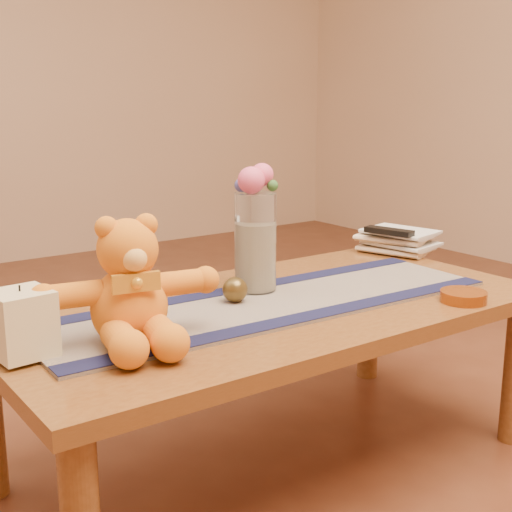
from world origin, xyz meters
TOP-DOWN VIEW (x-y plane):
  - floor at (0.00, 0.00)m, footprint 5.50×5.50m
  - coffee_table_top at (0.00, 0.00)m, footprint 1.40×0.70m
  - table_leg_br at (0.64, 0.29)m, footprint 0.07×0.07m
  - persian_runner at (-0.01, -0.01)m, footprint 1.21×0.39m
  - runner_border_near at (-0.02, -0.15)m, footprint 1.20×0.10m
  - runner_border_far at (-0.01, 0.14)m, footprint 1.20×0.10m
  - teddy_bear at (-0.42, -0.05)m, footprint 0.43×0.37m
  - pillar_candle at (-0.63, -0.01)m, footprint 0.12×0.12m
  - candle_wick at (-0.63, -0.01)m, footprint 0.00×0.00m
  - glass_vase at (0.02, 0.10)m, footprint 0.11×0.11m
  - potpourri_fill at (0.02, 0.10)m, footprint 0.09×0.09m
  - rose_left at (0.00, 0.09)m, footprint 0.07×0.07m
  - rose_right at (0.05, 0.11)m, footprint 0.06×0.06m
  - blue_flower_back at (0.03, 0.14)m, footprint 0.04×0.04m
  - blue_flower_side at (-0.01, 0.12)m, footprint 0.04×0.04m
  - leaf_sprig at (0.06, 0.08)m, footprint 0.03×0.03m
  - bronze_ball at (-0.08, 0.04)m, footprint 0.08×0.08m
  - book_bottom at (0.61, 0.20)m, footprint 0.23×0.26m
  - book_lower at (0.62, 0.20)m, footprint 0.20×0.25m
  - book_upper at (0.61, 0.20)m, footprint 0.24×0.27m
  - book_top at (0.62, 0.20)m, footprint 0.21×0.25m
  - tv_remote at (0.62, 0.19)m, footprint 0.09×0.17m
  - amber_dish at (0.40, -0.27)m, footprint 0.13×0.13m

SIDE VIEW (x-z plane):
  - floor at x=0.00m, z-range 0.00..0.00m
  - table_leg_br at x=0.64m, z-range 0.00..0.41m
  - coffee_table_top at x=0.00m, z-range 0.41..0.45m
  - persian_runner at x=-0.01m, z-range 0.45..0.46m
  - runner_border_near at x=-0.02m, z-range 0.46..0.46m
  - runner_border_far at x=-0.01m, z-range 0.46..0.46m
  - book_bottom at x=0.61m, z-range 0.45..0.47m
  - amber_dish at x=0.40m, z-range 0.45..0.48m
  - book_lower at x=0.62m, z-range 0.47..0.49m
  - bronze_ball at x=-0.08m, z-range 0.46..0.52m
  - book_upper at x=0.61m, z-range 0.49..0.51m
  - book_top at x=0.62m, z-range 0.51..0.53m
  - pillar_candle at x=-0.63m, z-range 0.46..0.59m
  - tv_remote at x=0.62m, z-range 0.53..0.54m
  - potpourri_fill at x=0.02m, z-range 0.46..0.64m
  - teddy_bear at x=-0.42m, z-range 0.46..0.71m
  - glass_vase at x=0.02m, z-range 0.46..0.72m
  - candle_wick at x=-0.63m, z-range 0.59..0.60m
  - leaf_sprig at x=0.06m, z-range 0.72..0.75m
  - blue_flower_side at x=-0.01m, z-range 0.72..0.76m
  - blue_flower_back at x=0.03m, z-range 0.72..0.77m
  - rose_left at x=0.00m, z-range 0.72..0.79m
  - rose_right at x=0.05m, z-range 0.73..0.79m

